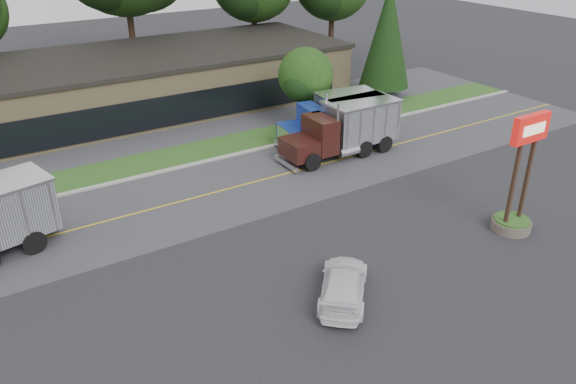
# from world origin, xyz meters

# --- Properties ---
(ground) EXTENTS (140.00, 140.00, 0.00)m
(ground) POSITION_xyz_m (0.00, 0.00, 0.00)
(ground) COLOR #36363B
(ground) RESTS_ON ground
(road) EXTENTS (60.00, 8.00, 0.02)m
(road) POSITION_xyz_m (0.00, 9.00, 0.00)
(road) COLOR #505054
(road) RESTS_ON ground
(center_line) EXTENTS (60.00, 0.12, 0.01)m
(center_line) POSITION_xyz_m (0.00, 9.00, 0.00)
(center_line) COLOR gold
(center_line) RESTS_ON ground
(curb) EXTENTS (60.00, 0.30, 0.12)m
(curb) POSITION_xyz_m (0.00, 13.20, 0.00)
(curb) COLOR #9E9E99
(curb) RESTS_ON ground
(grass_verge) EXTENTS (60.00, 3.40, 0.03)m
(grass_verge) POSITION_xyz_m (0.00, 15.00, 0.00)
(grass_verge) COLOR #25581E
(grass_verge) RESTS_ON ground
(far_parking) EXTENTS (60.00, 7.00, 0.02)m
(far_parking) POSITION_xyz_m (0.00, 20.00, 0.00)
(far_parking) COLOR #505054
(far_parking) RESTS_ON ground
(strip_mall) EXTENTS (32.00, 12.00, 4.00)m
(strip_mall) POSITION_xyz_m (2.00, 26.00, 2.00)
(strip_mall) COLOR tan
(strip_mall) RESTS_ON ground
(bilo_sign) EXTENTS (2.20, 1.90, 5.95)m
(bilo_sign) POSITION_xyz_m (10.50, -2.50, 2.02)
(bilo_sign) COLOR #6B6054
(bilo_sign) RESTS_ON ground
(evergreen_right) EXTENTS (4.15, 4.15, 9.43)m
(evergreen_right) POSITION_xyz_m (20.00, 18.00, 5.18)
(evergreen_right) COLOR #382619
(evergreen_right) RESTS_ON ground
(tree_verge) EXTENTS (4.08, 3.84, 5.83)m
(tree_verge) POSITION_xyz_m (10.06, 15.05, 3.70)
(tree_verge) COLOR #382619
(tree_verge) RESTS_ON ground
(dump_truck_blue) EXTENTS (7.03, 3.53, 3.36)m
(dump_truck_blue) POSITION_xyz_m (10.04, 11.47, 1.80)
(dump_truck_blue) COLOR black
(dump_truck_blue) RESTS_ON ground
(dump_truck_maroon) EXTENTS (8.06, 2.74, 3.36)m
(dump_truck_maroon) POSITION_xyz_m (9.59, 9.65, 1.80)
(dump_truck_maroon) COLOR black
(dump_truck_maroon) RESTS_ON ground
(rally_car) EXTENTS (4.29, 4.51, 1.29)m
(rally_car) POSITION_xyz_m (0.16, -2.43, 0.64)
(rally_car) COLOR white
(rally_car) RESTS_ON ground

